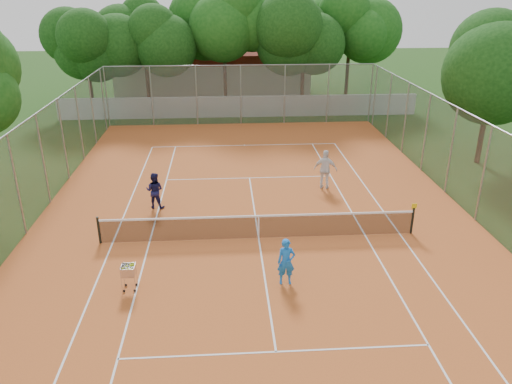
{
  "coord_description": "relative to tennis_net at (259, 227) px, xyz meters",
  "views": [
    {
      "loc": [
        -1.23,
        -16.83,
        8.96
      ],
      "look_at": [
        0.0,
        1.5,
        1.3
      ],
      "focal_mm": 35.0,
      "sensor_mm": 36.0,
      "label": 1
    }
  ],
  "objects": [
    {
      "name": "tropical_trees",
      "position": [
        0.0,
        22.0,
        4.49
      ],
      "size": [
        29.0,
        19.0,
        10.0
      ],
      "primitive_type": "cube",
      "color": "#0F360D",
      "rests_on": "ground"
    },
    {
      "name": "player_far_left",
      "position": [
        -4.24,
        3.13,
        0.3
      ],
      "size": [
        0.88,
        0.75,
        1.59
      ],
      "primitive_type": "imported",
      "rotation": [
        0.0,
        0.0,
        2.92
      ],
      "color": "#161643",
      "rests_on": "court_pad"
    },
    {
      "name": "perimeter_fence",
      "position": [
        0.0,
        0.0,
        1.49
      ],
      "size": [
        18.0,
        34.0,
        4.0
      ],
      "primitive_type": "cube",
      "color": "slate",
      "rests_on": "ground"
    },
    {
      "name": "boundary_wall",
      "position": [
        0.0,
        19.0,
        0.24
      ],
      "size": [
        26.0,
        0.3,
        1.5
      ],
      "primitive_type": "cube",
      "color": "silver",
      "rests_on": "ground"
    },
    {
      "name": "ball_hopper",
      "position": [
        -4.31,
        -3.17,
        -0.03
      ],
      "size": [
        0.57,
        0.57,
        0.93
      ],
      "primitive_type": "cube",
      "rotation": [
        0.0,
        0.0,
        -0.32
      ],
      "color": "silver",
      "rests_on": "court_pad"
    },
    {
      "name": "clubhouse",
      "position": [
        -2.0,
        29.0,
        1.69
      ],
      "size": [
        16.4,
        9.0,
        4.4
      ],
      "primitive_type": "cube",
      "color": "beige",
      "rests_on": "ground"
    },
    {
      "name": "player_far_right",
      "position": [
        3.49,
        4.85,
        0.44
      ],
      "size": [
        1.18,
        0.75,
        1.87
      ],
      "primitive_type": "imported",
      "rotation": [
        0.0,
        0.0,
        2.85
      ],
      "color": "silver",
      "rests_on": "court_pad"
    },
    {
      "name": "court_lines",
      "position": [
        0.0,
        0.0,
        -0.49
      ],
      "size": [
        10.98,
        23.78,
        0.01
      ],
      "primitive_type": "cube",
      "color": "white",
      "rests_on": "court_pad"
    },
    {
      "name": "tennis_net",
      "position": [
        0.0,
        0.0,
        0.0
      ],
      "size": [
        11.88,
        0.1,
        0.98
      ],
      "primitive_type": "cube",
      "color": "black",
      "rests_on": "court_pad"
    },
    {
      "name": "court_pad",
      "position": [
        0.0,
        0.0,
        -0.5
      ],
      "size": [
        18.0,
        34.0,
        0.02
      ],
      "primitive_type": "cube",
      "color": "#BC5A24",
      "rests_on": "ground"
    },
    {
      "name": "ground",
      "position": [
        0.0,
        0.0,
        -0.51
      ],
      "size": [
        120.0,
        120.0,
        0.0
      ],
      "primitive_type": "plane",
      "color": "#18370F",
      "rests_on": "ground"
    },
    {
      "name": "player_near",
      "position": [
        0.65,
        -3.14,
        0.29
      ],
      "size": [
        0.57,
        0.38,
        1.57
      ],
      "primitive_type": "imported",
      "rotation": [
        0.0,
        0.0,
        -0.01
      ],
      "color": "blue",
      "rests_on": "court_pad"
    }
  ]
}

